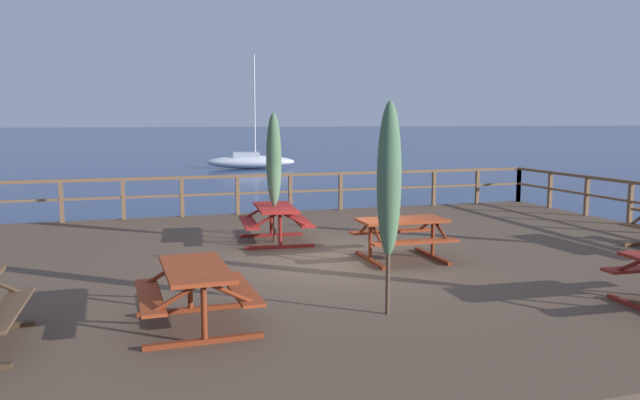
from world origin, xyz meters
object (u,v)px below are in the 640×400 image
(picnic_table_mid_left, at_px, (402,230))
(patio_umbrella_tall_back_right, at_px, (274,161))
(picnic_table_back_left, at_px, (196,284))
(patio_umbrella_tall_mid_right, at_px, (389,181))
(picnic_table_front_right, at_px, (275,216))
(sailboat_distant, at_px, (251,161))

(picnic_table_mid_left, distance_m, patio_umbrella_tall_back_right, 3.22)
(picnic_table_mid_left, xyz_separation_m, patio_umbrella_tall_back_right, (-1.86, 2.34, 1.18))
(picnic_table_back_left, distance_m, patio_umbrella_tall_mid_right, 2.78)
(picnic_table_back_left, height_order, picnic_table_front_right, same)
(picnic_table_front_right, height_order, patio_umbrella_tall_mid_right, patio_umbrella_tall_mid_right)
(patio_umbrella_tall_back_right, bearing_deg, picnic_table_back_left, -113.44)
(picnic_table_front_right, xyz_separation_m, patio_umbrella_tall_mid_right, (0.28, -5.26, 1.24))
(patio_umbrella_tall_mid_right, bearing_deg, picnic_table_front_right, 93.05)
(picnic_table_front_right, height_order, patio_umbrella_tall_back_right, patio_umbrella_tall_back_right)
(picnic_table_back_left, relative_size, picnic_table_mid_left, 1.02)
(picnic_table_front_right, distance_m, patio_umbrella_tall_back_right, 1.18)
(picnic_table_back_left, bearing_deg, picnic_table_front_right, 66.34)
(picnic_table_back_left, bearing_deg, patio_umbrella_tall_back_right, 66.56)
(picnic_table_back_left, bearing_deg, patio_umbrella_tall_mid_right, -5.58)
(patio_umbrella_tall_back_right, bearing_deg, patio_umbrella_tall_mid_right, -86.75)
(picnic_table_mid_left, height_order, patio_umbrella_tall_mid_right, patio_umbrella_tall_mid_right)
(picnic_table_front_right, bearing_deg, patio_umbrella_tall_mid_right, -86.95)
(picnic_table_back_left, distance_m, picnic_table_mid_left, 4.85)
(patio_umbrella_tall_mid_right, xyz_separation_m, patio_umbrella_tall_back_right, (-0.30, 5.27, -0.06))
(patio_umbrella_tall_back_right, relative_size, sailboat_distant, 0.35)
(patio_umbrella_tall_mid_right, height_order, patio_umbrella_tall_back_right, patio_umbrella_tall_mid_right)
(picnic_table_front_right, distance_m, sailboat_distant, 30.06)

